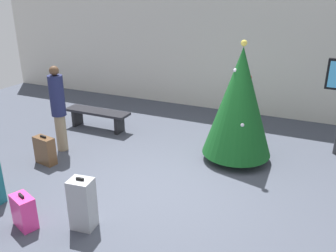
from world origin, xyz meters
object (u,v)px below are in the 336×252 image
Objects in this scene: holiday_tree at (239,102)px; waiting_bench at (97,115)px; suitcase_0 at (45,150)px; suitcase_2 at (24,212)px; traveller_0 at (58,107)px; suitcase_1 at (82,204)px.

holiday_tree reaches higher than waiting_bench.
suitcase_2 is (1.16, -1.70, -0.03)m from suitcase_0.
holiday_tree reaches higher than suitcase_0.
suitcase_0 is at bearing -85.64° from waiting_bench.
waiting_bench is 2.80× the size of suitcase_0.
suitcase_0 is (0.13, -0.66, -0.71)m from traveller_0.
suitcase_1 is at bearing -34.65° from suitcase_0.
suitcase_0 is 2.38m from suitcase_1.
suitcase_1 is (2.09, -2.01, -0.60)m from traveller_0.
suitcase_0 is 2.06m from suitcase_2.
waiting_bench is 2.03m from suitcase_0.
suitcase_2 is (-0.80, -0.35, -0.14)m from suitcase_1.
suitcase_0 is at bearing -78.80° from traveller_0.
traveller_0 is at bearing -89.00° from waiting_bench.
holiday_tree is 4.24m from suitcase_2.
holiday_tree is 1.44× the size of waiting_bench.
suitcase_1 is (-1.47, -3.10, -0.84)m from holiday_tree.
holiday_tree is 4.47× the size of suitcase_2.
traveller_0 is at bearing 136.08° from suitcase_1.
waiting_bench is at bearing 91.00° from traveller_0.
traveller_0 is 2.25× the size of suitcase_1.
suitcase_0 is at bearing 124.33° from suitcase_2.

